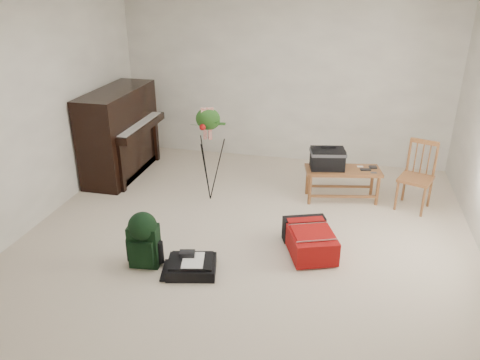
% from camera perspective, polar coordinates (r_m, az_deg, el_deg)
% --- Properties ---
extents(floor, '(5.00, 5.50, 0.01)m').
position_cam_1_polar(floor, '(5.17, 0.40, -8.08)').
color(floor, beige).
rests_on(floor, ground).
extents(ceiling, '(5.00, 5.50, 0.01)m').
position_cam_1_polar(ceiling, '(4.39, 0.50, 20.76)').
color(ceiling, white).
rests_on(ceiling, wall_back).
extents(wall_back, '(5.00, 0.04, 2.50)m').
position_cam_1_polar(wall_back, '(7.25, 5.36, 12.01)').
color(wall_back, white).
rests_on(wall_back, floor).
extents(wall_left, '(0.04, 5.50, 2.50)m').
position_cam_1_polar(wall_left, '(5.70, -25.05, 6.51)').
color(wall_left, white).
rests_on(wall_left, floor).
extents(piano, '(0.71, 1.50, 1.25)m').
position_cam_1_polar(piano, '(7.00, -14.36, 5.40)').
color(piano, black).
rests_on(piano, floor).
extents(bench, '(1.01, 0.57, 0.74)m').
position_cam_1_polar(bench, '(6.13, 11.20, 2.24)').
color(bench, '#935C30').
rests_on(bench, floor).
extents(dining_chair, '(0.49, 0.49, 0.87)m').
position_cam_1_polar(dining_chair, '(6.21, 20.63, 0.40)').
color(dining_chair, '#935C30').
rests_on(dining_chair, floor).
extents(red_suitcase, '(0.65, 0.80, 0.28)m').
position_cam_1_polar(red_suitcase, '(5.09, 8.57, -6.99)').
color(red_suitcase, '#A71507').
rests_on(red_suitcase, floor).
extents(black_duffel, '(0.55, 0.48, 0.20)m').
position_cam_1_polar(black_duffel, '(4.76, -5.92, -10.36)').
color(black_duffel, black).
rests_on(black_duffel, floor).
extents(green_backpack, '(0.32, 0.29, 0.59)m').
position_cam_1_polar(green_backpack, '(4.80, -11.70, -6.83)').
color(green_backpack, black).
rests_on(green_backpack, floor).
extents(flower_stand, '(0.50, 0.50, 1.27)m').
position_cam_1_polar(flower_stand, '(5.97, -3.79, 3.06)').
color(flower_stand, black).
rests_on(flower_stand, floor).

